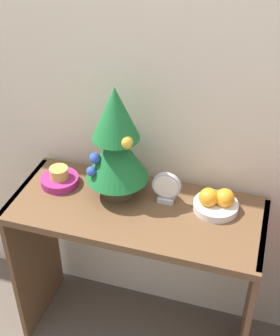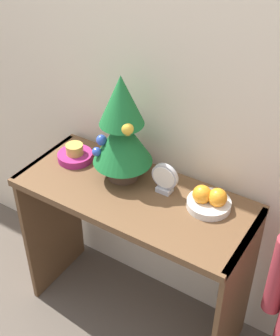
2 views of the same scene
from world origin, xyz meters
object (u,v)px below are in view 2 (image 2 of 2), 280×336
Objects in this scene: desk_clock at (165,179)px; fruit_bowl at (209,200)px; mini_tree at (122,129)px; singing_bowl at (75,155)px.

fruit_bowl is at bearing 2.95° from desk_clock.
mini_tree is 0.31m from singing_bowl.
mini_tree is 2.98× the size of singing_bowl.
singing_bowl is (-0.24, -0.01, -0.20)m from mini_tree.
mini_tree is 0.42m from fruit_bowl.
singing_bowl is 0.43m from desk_clock.
fruit_bowl is 0.61m from singing_bowl.
mini_tree is 3.49× the size of desk_clock.
fruit_bowl is at bearing 2.23° from mini_tree.
mini_tree is at bearing 2.65° from singing_bowl.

